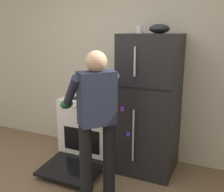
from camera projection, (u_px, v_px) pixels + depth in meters
name	position (u px, v px, depth m)	size (l,w,h in m)	color
kitchen_wall_back	(133.00, 62.00, 3.65)	(6.00, 0.10, 2.70)	beige
refrigerator	(150.00, 105.00, 3.29)	(0.68, 0.72, 1.75)	black
stove_range	(92.00, 128.00, 3.71)	(0.76, 1.20, 0.89)	white
person_cook	(96.00, 114.00, 2.65)	(0.70, 0.72, 1.60)	black
red_pot	(101.00, 95.00, 3.49)	(0.33, 0.23, 0.11)	#19479E
coffee_mug	(140.00, 29.00, 3.17)	(0.11, 0.08, 0.10)	silver
mixing_bowl	(159.00, 29.00, 3.03)	(0.24, 0.24, 0.11)	black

